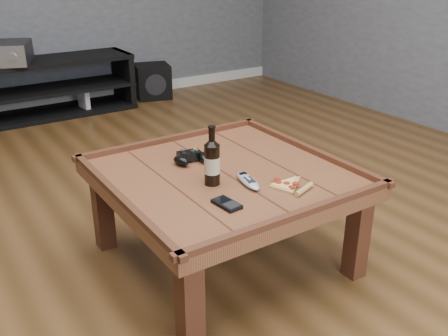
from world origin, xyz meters
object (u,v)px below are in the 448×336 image
game_controller (191,157)px  remote_control (248,181)px  coffee_table (224,185)px  game_console (84,101)px  smartphone (227,204)px  media_console (52,88)px  pizza_slice (289,186)px  beer_bottle (212,161)px  subwoofer (153,81)px

game_controller → remote_control: 0.34m
coffee_table → game_console: 2.71m
remote_control → smartphone: bearing=-136.1°
coffee_table → media_console: size_ratio=0.74×
game_controller → pizza_slice: 0.50m
beer_bottle → subwoofer: size_ratio=0.63×
game_controller → game_console: 2.55m
pizza_slice → remote_control: (-0.12, 0.12, 0.01)m
remote_control → subwoofer: bearing=83.5°
media_console → game_controller: (-0.06, -2.57, 0.23)m
pizza_slice → remote_control: 0.17m
coffee_table → smartphone: 0.32m
smartphone → media_console: bearing=80.9°
beer_bottle → remote_control: (0.12, -0.08, -0.09)m
media_console → pizza_slice: (0.14, -3.02, 0.21)m
pizza_slice → game_console: pizza_slice is taller
coffee_table → game_console: coffee_table is taller
coffee_table → remote_control: 0.17m
coffee_table → media_console: 2.75m
coffee_table → smartphone: (-0.16, -0.27, 0.07)m
beer_bottle → game_console: 2.81m
subwoofer → game_console: size_ratio=1.84×
subwoofer → beer_bottle: bearing=-95.6°
pizza_slice → smartphone: 0.30m
subwoofer → game_console: 0.76m
coffee_table → beer_bottle: (-0.11, -0.07, 0.16)m
game_controller → pizza_slice: game_controller is taller
media_console → smartphone: media_console is taller
beer_bottle → smartphone: bearing=-106.5°
coffee_table → subwoofer: (0.99, 2.80, -0.23)m
smartphone → subwoofer: (1.16, 3.06, -0.30)m
beer_bottle → game_console: (0.35, 2.75, -0.45)m
smartphone → remote_control: size_ratio=0.63×
subwoofer → game_console: (-0.74, -0.12, -0.06)m
beer_bottle → coffee_table: bearing=33.9°
subwoofer → remote_control: bearing=-92.9°
media_console → remote_control: (0.02, -2.90, 0.22)m
pizza_slice → smartphone: bearing=159.2°
beer_bottle → pizza_slice: size_ratio=1.01×
media_console → coffee_table: bearing=-90.0°
beer_bottle → smartphone: size_ratio=2.02×
coffee_table → game_console: size_ratio=4.73×
game_controller → game_console: game_controller is taller
pizza_slice → game_console: 2.98m
game_controller → subwoofer: game_controller is taller
subwoofer → media_console: bearing=-161.8°
game_console → pizza_slice: bearing=-100.4°
beer_bottle → pizza_slice: bearing=-39.6°
media_console → game_console: size_ratio=6.43×
media_console → smartphone: (-0.16, -3.02, 0.21)m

